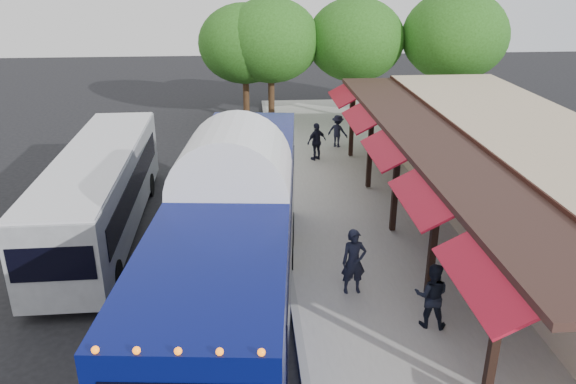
# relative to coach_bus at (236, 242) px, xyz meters

# --- Properties ---
(ground) EXTENTS (90.00, 90.00, 0.00)m
(ground) POSITION_rel_coach_bus_xyz_m (1.45, 0.43, -2.24)
(ground) COLOR black
(ground) RESTS_ON ground
(sidewalk) EXTENTS (10.00, 40.00, 0.15)m
(sidewalk) POSITION_rel_coach_bus_xyz_m (6.45, 4.43, -2.17)
(sidewalk) COLOR #9E9B93
(sidewalk) RESTS_ON ground
(curb) EXTENTS (0.20, 40.00, 0.16)m
(curb) POSITION_rel_coach_bus_xyz_m (1.50, 4.43, -2.17)
(curb) COLOR gray
(curb) RESTS_ON ground
(station_shelter) EXTENTS (8.15, 20.00, 3.60)m
(station_shelter) POSITION_rel_coach_bus_xyz_m (9.83, 4.43, -0.40)
(station_shelter) COLOR #C7AC8A
(station_shelter) RESTS_ON ground
(coach_bus) EXTENTS (4.02, 13.25, 4.18)m
(coach_bus) POSITION_rel_coach_bus_xyz_m (0.00, 0.00, 0.00)
(coach_bus) COLOR #070F59
(coach_bus) RESTS_ON ground
(city_bus) EXTENTS (2.54, 10.87, 2.91)m
(city_bus) POSITION_rel_coach_bus_xyz_m (-4.63, 5.43, -0.63)
(city_bus) COLOR gray
(city_bus) RESTS_ON ground
(ped_a) EXTENTS (0.72, 0.50, 1.89)m
(ped_a) POSITION_rel_coach_bus_xyz_m (3.18, 0.79, -1.15)
(ped_a) COLOR black
(ped_a) RESTS_ON sidewalk
(ped_b) EXTENTS (1.00, 0.88, 1.75)m
(ped_b) POSITION_rel_coach_bus_xyz_m (4.83, -0.90, -1.22)
(ped_b) COLOR black
(ped_b) RESTS_ON sidewalk
(ped_c) EXTENTS (1.11, 0.89, 1.76)m
(ped_c) POSITION_rel_coach_bus_xyz_m (3.57, 12.16, -1.22)
(ped_c) COLOR black
(ped_c) RESTS_ON sidewalk
(ped_d) EXTENTS (1.20, 1.07, 1.61)m
(ped_d) POSITION_rel_coach_bus_xyz_m (4.85, 14.07, -1.29)
(ped_d) COLOR black
(ped_d) RESTS_ON sidewalk
(tree_left) EXTENTS (5.48, 5.48, 7.02)m
(tree_left) POSITION_rel_coach_bus_xyz_m (1.83, 19.51, 2.44)
(tree_left) COLOR #382314
(tree_left) RESTS_ON ground
(tree_mid) EXTENTS (5.47, 5.47, 7.00)m
(tree_mid) POSITION_rel_coach_bus_xyz_m (6.61, 19.52, 2.42)
(tree_mid) COLOR #382314
(tree_mid) RESTS_ON ground
(tree_right) EXTENTS (5.80, 5.80, 7.43)m
(tree_right) POSITION_rel_coach_bus_xyz_m (11.96, 18.53, 2.71)
(tree_right) COLOR #382314
(tree_right) RESTS_ON ground
(tree_far) EXTENTS (5.23, 5.23, 6.70)m
(tree_far) POSITION_rel_coach_bus_xyz_m (0.38, 19.95, 2.22)
(tree_far) COLOR #382314
(tree_far) RESTS_ON ground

